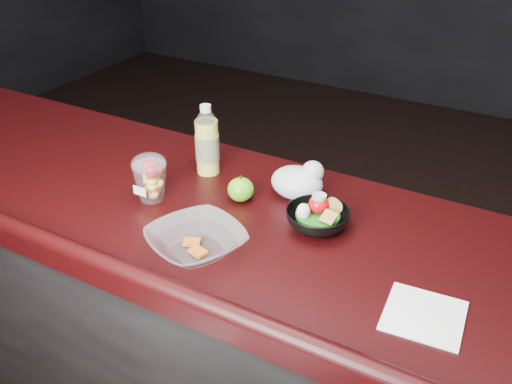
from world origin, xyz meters
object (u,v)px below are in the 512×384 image
green_apple (241,189)px  snack_bowl (317,217)px  takeout_bowl (196,242)px  lemonade_bottle (207,145)px  fruit_cup (150,177)px

green_apple → snack_bowl: (0.24, -0.02, -0.00)m
green_apple → snack_bowl: 0.24m
takeout_bowl → green_apple: bearing=96.4°
lemonade_bottle → snack_bowl: size_ratio=1.24×
snack_bowl → takeout_bowl: (-0.21, -0.24, -0.00)m
green_apple → takeout_bowl: green_apple is taller
lemonade_bottle → green_apple: lemonade_bottle is taller
lemonade_bottle → green_apple: 0.20m
lemonade_bottle → snack_bowl: (0.41, -0.11, -0.06)m
lemonade_bottle → fruit_cup: (-0.05, -0.21, -0.02)m
snack_bowl → lemonade_bottle: bearing=164.5°
snack_bowl → fruit_cup: bearing=-168.3°
snack_bowl → takeout_bowl: bearing=-131.6°
fruit_cup → takeout_bowl: bearing=-29.7°
lemonade_bottle → fruit_cup: lemonade_bottle is taller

